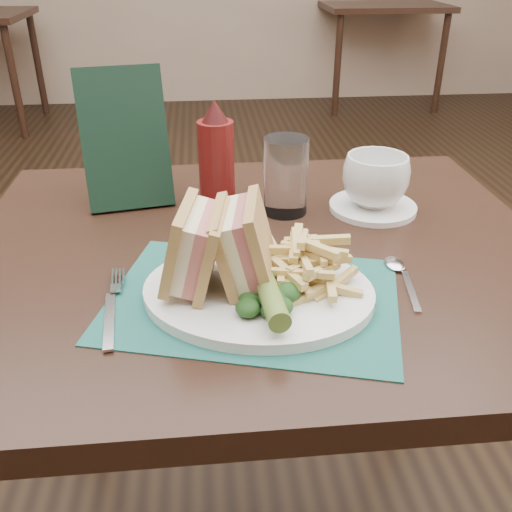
{
  "coord_description": "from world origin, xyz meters",
  "views": [
    {
      "loc": [
        -0.08,
        -1.27,
        1.16
      ],
      "look_at": [
        -0.02,
        -0.62,
        0.8
      ],
      "focal_mm": 40.0,
      "sensor_mm": 36.0,
      "label": 1
    }
  ],
  "objects_px": {
    "coffee_cup": "(376,180)",
    "drinking_glass": "(286,176)",
    "sandwich_half_b": "(228,242)",
    "plate": "(258,292)",
    "sandwich_half_a": "(179,246)",
    "table_main": "(259,424)",
    "saucer": "(373,207)",
    "placemat": "(253,299)",
    "ketchup_bottle": "(216,155)",
    "table_bg_right": "(378,55)",
    "check_presenter": "(125,139)"
  },
  "relations": [
    {
      "from": "coffee_cup",
      "to": "drinking_glass",
      "type": "relative_size",
      "value": 0.86
    },
    {
      "from": "sandwich_half_a",
      "to": "saucer",
      "type": "bearing_deg",
      "value": 46.37
    },
    {
      "from": "sandwich_half_b",
      "to": "drinking_glass",
      "type": "xyz_separation_m",
      "value": [
        0.11,
        0.25,
        -0.01
      ]
    },
    {
      "from": "table_main",
      "to": "plate",
      "type": "relative_size",
      "value": 3.0
    },
    {
      "from": "ketchup_bottle",
      "to": "check_presenter",
      "type": "bearing_deg",
      "value": 168.26
    },
    {
      "from": "ketchup_bottle",
      "to": "coffee_cup",
      "type": "bearing_deg",
      "value": -9.51
    },
    {
      "from": "sandwich_half_b",
      "to": "coffee_cup",
      "type": "bearing_deg",
      "value": 51.12
    },
    {
      "from": "coffee_cup",
      "to": "check_presenter",
      "type": "xyz_separation_m",
      "value": [
        -0.42,
        0.08,
        0.06
      ]
    },
    {
      "from": "table_bg_right",
      "to": "coffee_cup",
      "type": "xyz_separation_m",
      "value": [
        -1.11,
        -3.65,
        0.43
      ]
    },
    {
      "from": "table_bg_right",
      "to": "coffee_cup",
      "type": "height_order",
      "value": "coffee_cup"
    },
    {
      "from": "table_main",
      "to": "sandwich_half_b",
      "type": "distance_m",
      "value": 0.47
    },
    {
      "from": "placemat",
      "to": "coffee_cup",
      "type": "xyz_separation_m",
      "value": [
        0.23,
        0.26,
        0.05
      ]
    },
    {
      "from": "table_bg_right",
      "to": "plate",
      "type": "bearing_deg",
      "value": -108.86
    },
    {
      "from": "placemat",
      "to": "coffee_cup",
      "type": "height_order",
      "value": "coffee_cup"
    },
    {
      "from": "table_bg_right",
      "to": "ketchup_bottle",
      "type": "relative_size",
      "value": 4.84
    },
    {
      "from": "sandwich_half_a",
      "to": "plate",
      "type": "bearing_deg",
      "value": -0.54
    },
    {
      "from": "placemat",
      "to": "ketchup_bottle",
      "type": "bearing_deg",
      "value": 96.31
    },
    {
      "from": "placemat",
      "to": "sandwich_half_a",
      "type": "height_order",
      "value": "sandwich_half_a"
    },
    {
      "from": "sandwich_half_b",
      "to": "table_bg_right",
      "type": "bearing_deg",
      "value": 79.29
    },
    {
      "from": "sandwich_half_a",
      "to": "coffee_cup",
      "type": "xyz_separation_m",
      "value": [
        0.33,
        0.24,
        -0.02
      ]
    },
    {
      "from": "check_presenter",
      "to": "coffee_cup",
      "type": "bearing_deg",
      "value": -20.63
    },
    {
      "from": "table_bg_right",
      "to": "placemat",
      "type": "distance_m",
      "value": 4.16
    },
    {
      "from": "drinking_glass",
      "to": "ketchup_bottle",
      "type": "relative_size",
      "value": 0.7
    },
    {
      "from": "sandwich_half_b",
      "to": "check_presenter",
      "type": "distance_m",
      "value": 0.36
    },
    {
      "from": "placemat",
      "to": "saucer",
      "type": "relative_size",
      "value": 2.47
    },
    {
      "from": "table_main",
      "to": "sandwich_half_b",
      "type": "xyz_separation_m",
      "value": [
        -0.05,
        -0.13,
        0.45
      ]
    },
    {
      "from": "coffee_cup",
      "to": "ketchup_bottle",
      "type": "distance_m",
      "value": 0.27
    },
    {
      "from": "table_main",
      "to": "saucer",
      "type": "distance_m",
      "value": 0.45
    },
    {
      "from": "plate",
      "to": "sandwich_half_a",
      "type": "height_order",
      "value": "sandwich_half_a"
    },
    {
      "from": "table_bg_right",
      "to": "table_main",
      "type": "bearing_deg",
      "value": -109.29
    },
    {
      "from": "saucer",
      "to": "ketchup_bottle",
      "type": "bearing_deg",
      "value": 170.49
    },
    {
      "from": "sandwich_half_b",
      "to": "coffee_cup",
      "type": "distance_m",
      "value": 0.36
    },
    {
      "from": "sandwich_half_b",
      "to": "plate",
      "type": "bearing_deg",
      "value": -19.83
    },
    {
      "from": "placemat",
      "to": "plate",
      "type": "relative_size",
      "value": 1.24
    },
    {
      "from": "placemat",
      "to": "sandwich_half_b",
      "type": "xyz_separation_m",
      "value": [
        -0.03,
        0.02,
        0.07
      ]
    },
    {
      "from": "sandwich_half_b",
      "to": "sandwich_half_a",
      "type": "bearing_deg",
      "value": -169.29
    },
    {
      "from": "placemat",
      "to": "sandwich_half_a",
      "type": "bearing_deg",
      "value": 168.1
    },
    {
      "from": "table_main",
      "to": "sandwich_half_b",
      "type": "relative_size",
      "value": 7.83
    },
    {
      "from": "table_main",
      "to": "plate",
      "type": "distance_m",
      "value": 0.41
    },
    {
      "from": "table_main",
      "to": "coffee_cup",
      "type": "relative_size",
      "value": 8.02
    },
    {
      "from": "coffee_cup",
      "to": "check_presenter",
      "type": "distance_m",
      "value": 0.43
    },
    {
      "from": "table_bg_right",
      "to": "plate",
      "type": "xyz_separation_m",
      "value": [
        -1.34,
        -3.91,
        0.38
      ]
    },
    {
      "from": "table_main",
      "to": "coffee_cup",
      "type": "distance_m",
      "value": 0.49
    },
    {
      "from": "sandwich_half_a",
      "to": "sandwich_half_b",
      "type": "height_order",
      "value": "same"
    },
    {
      "from": "table_main",
      "to": "coffee_cup",
      "type": "height_order",
      "value": "coffee_cup"
    },
    {
      "from": "plate",
      "to": "saucer",
      "type": "relative_size",
      "value": 2.0
    },
    {
      "from": "drinking_glass",
      "to": "table_bg_right",
      "type": "bearing_deg",
      "value": 70.89
    },
    {
      "from": "table_main",
      "to": "saucer",
      "type": "height_order",
      "value": "saucer"
    },
    {
      "from": "drinking_glass",
      "to": "check_presenter",
      "type": "height_order",
      "value": "check_presenter"
    },
    {
      "from": "sandwich_half_b",
      "to": "saucer",
      "type": "relative_size",
      "value": 0.77
    }
  ]
}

